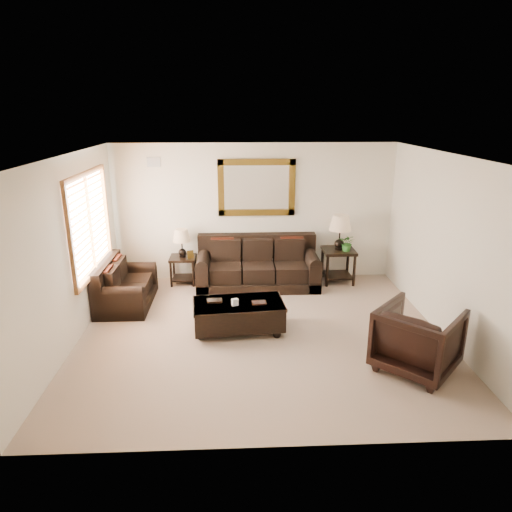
{
  "coord_description": "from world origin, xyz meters",
  "views": [
    {
      "loc": [
        -0.37,
        -6.33,
        3.3
      ],
      "look_at": [
        -0.05,
        0.6,
        1.06
      ],
      "focal_mm": 32.0,
      "sensor_mm": 36.0,
      "label": 1
    }
  ],
  "objects_px": {
    "coffee_table": "(239,313)",
    "armchair": "(418,336)",
    "end_table_left": "(182,248)",
    "loveseat": "(123,289)",
    "sofa": "(258,268)",
    "end_table_right": "(339,239)"
  },
  "relations": [
    {
      "from": "end_table_left",
      "to": "end_table_right",
      "type": "distance_m",
      "value": 3.08
    },
    {
      "from": "sofa",
      "to": "loveseat",
      "type": "height_order",
      "value": "sofa"
    },
    {
      "from": "end_table_left",
      "to": "loveseat",
      "type": "bearing_deg",
      "value": -133.32
    },
    {
      "from": "sofa",
      "to": "end_table_left",
      "type": "bearing_deg",
      "value": 173.45
    },
    {
      "from": "loveseat",
      "to": "armchair",
      "type": "bearing_deg",
      "value": -118.16
    },
    {
      "from": "sofa",
      "to": "armchair",
      "type": "bearing_deg",
      "value": -58.44
    },
    {
      "from": "coffee_table",
      "to": "armchair",
      "type": "relative_size",
      "value": 1.5
    },
    {
      "from": "loveseat",
      "to": "sofa",
      "type": "bearing_deg",
      "value": -70.95
    },
    {
      "from": "sofa",
      "to": "loveseat",
      "type": "bearing_deg",
      "value": -160.95
    },
    {
      "from": "end_table_left",
      "to": "sofa",
      "type": "bearing_deg",
      "value": -6.55
    },
    {
      "from": "sofa",
      "to": "armchair",
      "type": "relative_size",
      "value": 2.41
    },
    {
      "from": "armchair",
      "to": "end_table_right",
      "type": "bearing_deg",
      "value": -40.65
    },
    {
      "from": "end_table_right",
      "to": "armchair",
      "type": "bearing_deg",
      "value": -84.21
    },
    {
      "from": "coffee_table",
      "to": "end_table_right",
      "type": "bearing_deg",
      "value": 40.16
    },
    {
      "from": "sofa",
      "to": "end_table_left",
      "type": "relative_size",
      "value": 2.12
    },
    {
      "from": "coffee_table",
      "to": "armchair",
      "type": "xyz_separation_m",
      "value": [
        2.33,
        -1.23,
        0.19
      ]
    },
    {
      "from": "sofa",
      "to": "end_table_right",
      "type": "relative_size",
      "value": 1.72
    },
    {
      "from": "end_table_right",
      "to": "coffee_table",
      "type": "bearing_deg",
      "value": -134.44
    },
    {
      "from": "end_table_left",
      "to": "coffee_table",
      "type": "relative_size",
      "value": 0.76
    },
    {
      "from": "loveseat",
      "to": "end_table_right",
      "type": "xyz_separation_m",
      "value": [
        4.01,
        0.94,
        0.59
      ]
    },
    {
      "from": "end_table_left",
      "to": "coffee_table",
      "type": "bearing_deg",
      "value": -62.9
    },
    {
      "from": "coffee_table",
      "to": "armchair",
      "type": "bearing_deg",
      "value": -33.2
    }
  ]
}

